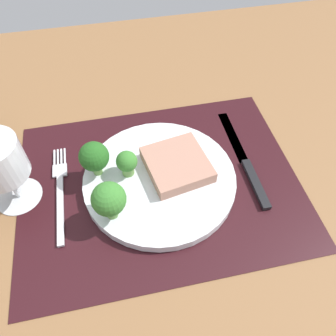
{
  "coord_description": "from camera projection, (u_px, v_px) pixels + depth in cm",
  "views": [
    {
      "loc": [
        -5.4,
        -32.1,
        45.51
      ],
      "look_at": [
        1.72,
        1.44,
        1.9
      ],
      "focal_mm": 35.38,
      "sensor_mm": 36.0,
      "label": 1
    }
  ],
  "objects": [
    {
      "name": "plate",
      "position": [
        160.0,
        179.0,
        0.55
      ],
      "size": [
        25.21,
        25.21,
        1.6
      ],
      "primitive_type": "cylinder",
      "color": "silver",
      "rests_on": "placemat"
    },
    {
      "name": "broccoli_center",
      "position": [
        109.0,
        200.0,
        0.47
      ],
      "size": [
        5.07,
        5.07,
        6.88
      ],
      "color": "#5B8942",
      "rests_on": "plate"
    },
    {
      "name": "fork",
      "position": [
        60.0,
        191.0,
        0.54
      ],
      "size": [
        2.4,
        19.2,
        0.5
      ],
      "rotation": [
        0.0,
        0.0,
        0.03
      ],
      "color": "silver",
      "rests_on": "placemat"
    },
    {
      "name": "broccoli_front_edge",
      "position": [
        94.0,
        157.0,
        0.52
      ],
      "size": [
        4.79,
        4.79,
        6.45
      ],
      "color": "#6B994C",
      "rests_on": "plate"
    },
    {
      "name": "broccoli_near_steak",
      "position": [
        127.0,
        162.0,
        0.53
      ],
      "size": [
        3.46,
        3.46,
        4.73
      ],
      "color": "#6B994C",
      "rests_on": "plate"
    },
    {
      "name": "steak",
      "position": [
        177.0,
        164.0,
        0.55
      ],
      "size": [
        11.3,
        11.59,
        2.15
      ],
      "primitive_type": "cube",
      "rotation": [
        0.0,
        0.0,
        0.18
      ],
      "color": "tan",
      "rests_on": "plate"
    },
    {
      "name": "knife",
      "position": [
        246.0,
        164.0,
        0.58
      ],
      "size": [
        1.8,
        23.0,
        0.8
      ],
      "rotation": [
        0.0,
        0.0,
        -0.02
      ],
      "color": "black",
      "rests_on": "placemat"
    },
    {
      "name": "placemat",
      "position": [
        160.0,
        183.0,
        0.56
      ],
      "size": [
        46.38,
        35.52,
        0.3
      ],
      "primitive_type": "cube",
      "color": "black",
      "rests_on": "ground_plane"
    },
    {
      "name": "ground_plane",
      "position": [
        160.0,
        188.0,
        0.57
      ],
      "size": [
        140.0,
        110.0,
        3.0
      ],
      "primitive_type": "cube",
      "color": "brown"
    }
  ]
}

